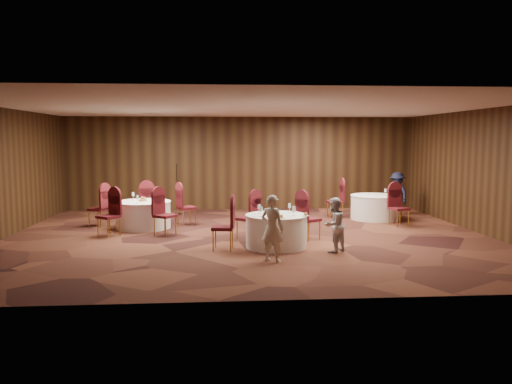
{
  "coord_description": "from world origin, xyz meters",
  "views": [
    {
      "loc": [
        -0.74,
        -12.27,
        2.41
      ],
      "look_at": [
        0.2,
        0.2,
        1.1
      ],
      "focal_mm": 35.0,
      "sensor_mm": 36.0,
      "label": 1
    }
  ],
  "objects": [
    {
      "name": "table_right",
      "position": [
        4.0,
        2.45,
        0.38
      ],
      "size": [
        1.47,
        1.47,
        0.74
      ],
      "color": "white",
      "rests_on": "ground"
    },
    {
      "name": "table_main",
      "position": [
        0.55,
        -1.28,
        0.38
      ],
      "size": [
        1.4,
        1.4,
        0.74
      ],
      "color": "white",
      "rests_on": "ground"
    },
    {
      "name": "tabletop_right",
      "position": [
        4.23,
        2.19,
        0.9
      ],
      "size": [
        0.08,
        0.08,
        0.22
      ],
      "color": "silver",
      "rests_on": "table_right"
    },
    {
      "name": "chairs_left",
      "position": [
        -2.85,
        1.44,
        0.5
      ],
      "size": [
        3.13,
        3.0,
        1.0
      ],
      "color": "#430D1B",
      "rests_on": "ground"
    },
    {
      "name": "room_shell",
      "position": [
        0.0,
        0.0,
        1.96
      ],
      "size": [
        12.0,
        12.0,
        12.0
      ],
      "color": "silver",
      "rests_on": "ground"
    },
    {
      "name": "chairs_main",
      "position": [
        0.25,
        -0.69,
        0.5
      ],
      "size": [
        2.74,
        1.89,
        1.0
      ],
      "color": "#430D1B",
      "rests_on": "ground"
    },
    {
      "name": "man_c",
      "position": [
        4.99,
        3.28,
        0.69
      ],
      "size": [
        0.75,
        1.0,
        1.38
      ],
      "primitive_type": "imported",
      "rotation": [
        0.0,
        0.0,
        5.01
      ],
      "color": "black",
      "rests_on": "ground"
    },
    {
      "name": "ground",
      "position": [
        0.0,
        0.0,
        0.0
      ],
      "size": [
        12.0,
        12.0,
        0.0
      ],
      "primitive_type": "plane",
      "color": "black",
      "rests_on": "ground"
    },
    {
      "name": "chairs_right",
      "position": [
        3.6,
        2.1,
        0.5
      ],
      "size": [
        2.02,
        2.26,
        1.0
      ],
      "color": "#430D1B",
      "rests_on": "ground"
    },
    {
      "name": "table_left",
      "position": [
        -2.81,
        1.42,
        0.38
      ],
      "size": [
        1.51,
        1.51,
        0.74
      ],
      "color": "white",
      "rests_on": "ground"
    },
    {
      "name": "tabletop_main",
      "position": [
        0.7,
        -1.37,
        0.84
      ],
      "size": [
        1.11,
        1.08,
        0.22
      ],
      "color": "silver",
      "rests_on": "table_main"
    },
    {
      "name": "woman_a",
      "position": [
        0.31,
        -2.59,
        0.67
      ],
      "size": [
        0.58,
        0.54,
        1.34
      ],
      "primitive_type": "imported",
      "rotation": [
        0.0,
        0.0,
        2.54
      ],
      "color": "silver",
      "rests_on": "ground"
    },
    {
      "name": "woman_b",
      "position": [
        1.72,
        -1.85,
        0.59
      ],
      "size": [
        0.73,
        0.71,
        1.18
      ],
      "primitive_type": "imported",
      "rotation": [
        0.0,
        0.0,
        3.85
      ],
      "color": "#BDBCC1",
      "rests_on": "ground"
    },
    {
      "name": "tabletop_left",
      "position": [
        -2.8,
        1.43,
        0.82
      ],
      "size": [
        0.82,
        0.82,
        0.22
      ],
      "color": "silver",
      "rests_on": "table_left"
    },
    {
      "name": "mic_stand",
      "position": [
        -2.09,
        3.99,
        0.48
      ],
      "size": [
        0.24,
        0.24,
        1.64
      ],
      "color": "black",
      "rests_on": "ground"
    }
  ]
}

